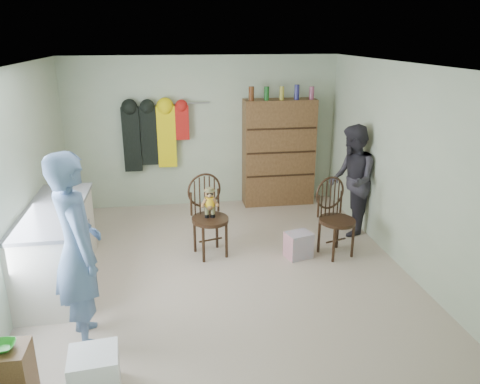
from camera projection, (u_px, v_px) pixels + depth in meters
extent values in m
plane|color=#C4B39D|center=(223.00, 269.00, 5.90)|extent=(5.00, 5.00, 0.00)
plane|color=beige|center=(204.00, 132.00, 7.84)|extent=(4.50, 0.00, 4.50)
plane|color=beige|center=(20.00, 183.00, 5.16)|extent=(0.00, 5.00, 5.00)
plane|color=beige|center=(401.00, 166.00, 5.83)|extent=(0.00, 5.00, 5.00)
plane|color=white|center=(220.00, 65.00, 5.10)|extent=(5.00, 5.00, 0.00)
cube|color=silver|center=(57.00, 247.00, 5.47)|extent=(0.60, 1.80, 0.90)
cube|color=slate|center=(52.00, 210.00, 5.32)|extent=(0.64, 1.86, 0.04)
cylinder|color=#99999E|center=(77.00, 256.00, 5.06)|extent=(0.02, 0.02, 0.14)
cylinder|color=#99999E|center=(89.00, 224.00, 5.90)|extent=(0.02, 0.02, 0.14)
cube|color=brown|center=(8.00, 377.00, 3.68)|extent=(0.36, 0.31, 0.52)
imported|color=green|center=(2.00, 347.00, 3.59)|extent=(0.20, 0.20, 0.05)
cube|color=white|center=(95.00, 373.00, 3.83)|extent=(0.43, 0.41, 0.37)
cylinder|color=black|center=(210.00, 219.00, 6.13)|extent=(0.60, 0.60, 0.05)
cylinder|color=black|center=(203.00, 245.00, 6.02)|extent=(0.04, 0.04, 0.48)
cylinder|color=black|center=(226.00, 240.00, 6.14)|extent=(0.04, 0.04, 0.48)
cylinder|color=black|center=(195.00, 235.00, 6.30)|extent=(0.04, 0.04, 0.48)
cylinder|color=black|center=(217.00, 231.00, 6.43)|extent=(0.04, 0.04, 0.48)
torus|color=black|center=(204.00, 190.00, 6.19)|extent=(0.46, 0.16, 0.47)
cylinder|color=black|center=(191.00, 204.00, 6.15)|extent=(0.03, 0.03, 0.32)
cylinder|color=black|center=(218.00, 200.00, 6.31)|extent=(0.03, 0.03, 0.32)
cylinder|color=yellow|center=(210.00, 202.00, 6.08)|extent=(0.13, 0.13, 0.12)
cylinder|color=#475128|center=(210.00, 211.00, 6.11)|extent=(0.08, 0.08, 0.19)
sphere|color=#9E7042|center=(209.00, 193.00, 6.04)|extent=(0.11, 0.11, 0.11)
cylinder|color=#475128|center=(209.00, 189.00, 6.02)|extent=(0.10, 0.10, 0.04)
cube|color=black|center=(210.00, 194.00, 5.99)|extent=(0.08, 0.01, 0.02)
cylinder|color=black|center=(337.00, 221.00, 6.14)|extent=(0.59, 0.59, 0.05)
cylinder|color=black|center=(334.00, 245.00, 6.02)|extent=(0.04, 0.04, 0.47)
cylinder|color=black|center=(353.00, 241.00, 6.15)|extent=(0.04, 0.04, 0.47)
cylinder|color=black|center=(319.00, 236.00, 6.29)|extent=(0.04, 0.04, 0.47)
cylinder|color=black|center=(337.00, 232.00, 6.42)|extent=(0.04, 0.04, 0.47)
torus|color=black|center=(330.00, 193.00, 6.19)|extent=(0.44, 0.17, 0.45)
cylinder|color=black|center=(318.00, 206.00, 6.15)|extent=(0.03, 0.03, 0.31)
cylinder|color=black|center=(341.00, 202.00, 6.31)|extent=(0.03, 0.03, 0.31)
cube|color=#E57278|center=(298.00, 245.00, 6.18)|extent=(0.38, 0.33, 0.34)
imported|color=slate|center=(77.00, 251.00, 4.27)|extent=(0.68, 0.81, 1.88)
imported|color=#2D2B33|center=(352.00, 180.00, 6.76)|extent=(0.78, 0.90, 1.61)
cube|color=brown|center=(279.00, 153.00, 7.95)|extent=(1.20, 0.38, 1.80)
cube|color=black|center=(281.00, 176.00, 7.88)|extent=(1.16, 0.02, 0.03)
cube|color=black|center=(281.00, 152.00, 7.75)|extent=(1.16, 0.02, 0.03)
cube|color=black|center=(282.00, 129.00, 7.63)|extent=(1.16, 0.02, 0.03)
cylinder|color=#592D14|center=(251.00, 94.00, 7.45)|extent=(0.09, 0.09, 0.23)
cylinder|color=#19591E|center=(267.00, 93.00, 7.49)|extent=(0.08, 0.08, 0.22)
cylinder|color=#A59933|center=(282.00, 93.00, 7.53)|extent=(0.07, 0.07, 0.22)
cylinder|color=navy|center=(297.00, 92.00, 7.56)|extent=(0.08, 0.08, 0.24)
cylinder|color=#8C3F59|center=(312.00, 93.00, 7.61)|extent=(0.08, 0.08, 0.21)
cylinder|color=#99999E|center=(179.00, 103.00, 7.56)|extent=(1.00, 0.02, 0.02)
cube|color=black|center=(132.00, 139.00, 7.57)|extent=(0.28, 0.10, 1.05)
cube|color=black|center=(149.00, 136.00, 7.59)|extent=(0.26, 0.10, 0.95)
cube|color=yellow|center=(167.00, 137.00, 7.64)|extent=(0.30, 0.10, 1.00)
cube|color=red|center=(182.00, 123.00, 7.61)|extent=(0.22, 0.10, 0.55)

